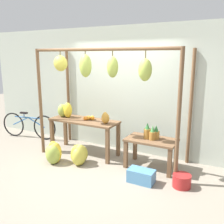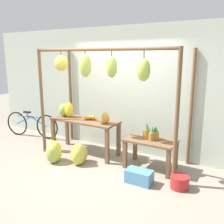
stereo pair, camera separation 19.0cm
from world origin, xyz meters
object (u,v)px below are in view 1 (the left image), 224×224
at_px(orange_pile, 89,118).
at_px(banana_pile_ground_left, 53,153).
at_px(banana_pile_on_table, 65,110).
at_px(fruit_crate_white, 141,176).
at_px(papaya_pile, 105,118).
at_px(parked_bicycle, 29,125).
at_px(pineapple_cluster, 152,133).
at_px(banana_pile_ground_right, 79,155).
at_px(blue_bucket, 182,181).

xyz_separation_m(orange_pile, banana_pile_ground_left, (-0.39, -0.76, -0.62)).
relative_size(banana_pile_on_table, fruit_crate_white, 0.90).
bearing_deg(papaya_pile, banana_pile_on_table, 177.32).
xyz_separation_m(banana_pile_ground_left, parked_bicycle, (-1.64, 0.91, 0.14)).
height_order(fruit_crate_white, parked_bicycle, parked_bicycle).
bearing_deg(papaya_pile, pineapple_cluster, 3.78).
bearing_deg(fruit_crate_white, banana_pile_ground_left, -177.74).
bearing_deg(banana_pile_ground_right, pineapple_cluster, 22.45).
relative_size(banana_pile_on_table, parked_bicycle, 0.25).
distance_m(banana_pile_on_table, blue_bucket, 2.95).
height_order(pineapple_cluster, fruit_crate_white, pineapple_cluster).
bearing_deg(papaya_pile, banana_pile_ground_right, -124.93).
height_order(parked_bicycle, papaya_pile, papaya_pile).
distance_m(fruit_crate_white, papaya_pile, 1.43).
xyz_separation_m(fruit_crate_white, papaya_pile, (-1.05, 0.58, 0.79)).
height_order(orange_pile, parked_bicycle, orange_pile).
bearing_deg(blue_bucket, banana_pile_on_table, 170.65).
height_order(banana_pile_ground_right, fruit_crate_white, banana_pile_ground_right).
relative_size(orange_pile, banana_pile_ground_left, 0.50).
height_order(pineapple_cluster, banana_pile_ground_left, pineapple_cluster).
xyz_separation_m(banana_pile_on_table, papaya_pile, (1.09, -0.05, -0.04)).
bearing_deg(orange_pile, fruit_crate_white, -24.36).
distance_m(banana_pile_ground_right, fruit_crate_white, 1.39).
bearing_deg(fruit_crate_white, banana_pile_ground_right, 175.86).
height_order(banana_pile_ground_right, parked_bicycle, parked_bicycle).
distance_m(blue_bucket, papaya_pile, 1.93).
distance_m(banana_pile_ground_left, parked_bicycle, 1.89).
bearing_deg(blue_bucket, pineapple_cluster, 146.54).
xyz_separation_m(parked_bicycle, papaya_pile, (2.50, -0.25, 0.56)).
bearing_deg(banana_pile_on_table, parked_bicycle, 171.83).
bearing_deg(banana_pile_on_table, orange_pile, 5.00).
xyz_separation_m(banana_pile_on_table, banana_pile_ground_right, (0.75, -0.53, -0.75)).
bearing_deg(orange_pile, pineapple_cluster, -1.54).
bearing_deg(papaya_pile, blue_bucket, -13.47).
bearing_deg(banana_pile_on_table, banana_pile_ground_left, -72.45).
xyz_separation_m(pineapple_cluster, banana_pile_ground_left, (-1.85, -0.72, -0.51)).
relative_size(banana_pile_ground_left, parked_bicycle, 0.27).
height_order(fruit_crate_white, blue_bucket, fruit_crate_white).
xyz_separation_m(banana_pile_ground_left, fruit_crate_white, (1.91, 0.08, -0.09)).
bearing_deg(parked_bicycle, banana_pile_on_table, -8.17).
xyz_separation_m(banana_pile_on_table, parked_bicycle, (-1.42, 0.20, -0.60)).
bearing_deg(parked_bicycle, fruit_crate_white, -13.26).
xyz_separation_m(banana_pile_ground_right, parked_bicycle, (-2.17, 0.74, 0.15)).
bearing_deg(banana_pile_ground_right, banana_pile_on_table, 144.54).
bearing_deg(banana_pile_ground_right, papaya_pile, 55.07).
bearing_deg(orange_pile, banana_pile_ground_right, -77.31).
xyz_separation_m(pineapple_cluster, papaya_pile, (-0.99, -0.07, 0.19)).
distance_m(banana_pile_ground_left, banana_pile_ground_right, 0.55).
distance_m(banana_pile_on_table, papaya_pile, 1.09).
height_order(banana_pile_on_table, parked_bicycle, banana_pile_on_table).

